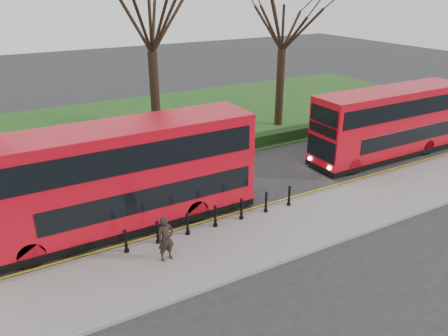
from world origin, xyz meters
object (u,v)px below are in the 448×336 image
bollard_row (215,216)px  bus_rear (389,124)px  pedestrian (166,239)px  bus_lead (123,178)px

bollard_row → bus_rear: bearing=10.5°
bollard_row → pedestrian: (-2.87, -1.27, 0.44)m
bus_lead → pedestrian: (0.47, -3.52, -1.31)m
bus_rear → pedestrian: size_ratio=5.79×
bus_lead → bus_rear: bus_lead is taller
bollard_row → bus_lead: bearing=146.0°
bollard_row → bus_rear: size_ratio=0.77×
bus_lead → pedestrian: size_ratio=6.36×
bollard_row → pedestrian: bearing=-156.2°
bus_rear → pedestrian: (-16.54, -3.81, -1.09)m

